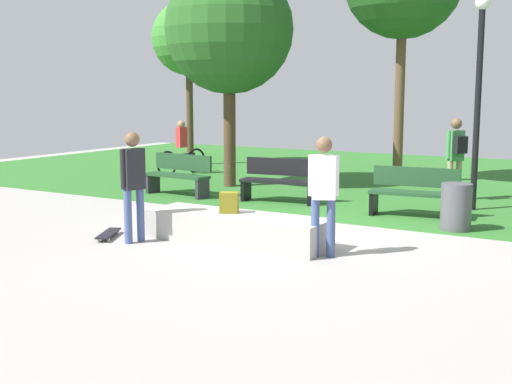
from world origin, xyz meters
TOP-DOWN VIEW (x-y plane):
  - ground_plane at (0.00, 0.00)m, footprint 28.00×28.00m
  - grass_lawn at (0.00, 7.50)m, footprint 26.60×13.00m
  - concrete_ledge at (-0.39, -1.21)m, footprint 2.91×0.86m
  - backpack_on_ledge at (-0.54, -1.17)m, footprint 0.34×0.30m
  - skater_performing_trick at (-1.76, -1.98)m, footprint 0.29×0.41m
  - skater_watching at (1.12, -1.33)m, footprint 0.39×0.33m
  - skateboard_by_ledge at (-2.35, -1.93)m, footprint 0.54×0.81m
  - park_bench_center_lawn at (-4.01, 2.14)m, footprint 1.63×0.60m
  - park_bench_far_right at (1.30, 2.27)m, footprint 1.64×0.64m
  - park_bench_by_oak at (-1.62, 2.45)m, footprint 1.65×0.67m
  - tree_tall_oak at (-7.45, 7.30)m, footprint 2.27×2.27m
  - tree_leaning_ash at (-3.80, 3.92)m, footprint 3.06×3.06m
  - lamp_post at (2.08, 3.57)m, footprint 0.28×0.28m
  - trash_bin at (2.27, 1.44)m, footprint 0.50×0.50m
  - pedestrian_with_backpack at (1.47, 4.52)m, footprint 0.45×0.44m
  - cyclist_on_bicycle at (-6.25, 5.26)m, footprint 0.38×1.80m

SIDE VIEW (x-z plane):
  - ground_plane at x=0.00m, z-range 0.00..0.00m
  - grass_lawn at x=0.00m, z-range 0.00..0.01m
  - skateboard_by_ledge at x=-2.35m, z-range 0.02..0.10m
  - concrete_ledge at x=-0.39m, z-range 0.00..0.45m
  - trash_bin at x=2.27m, z-range 0.00..0.79m
  - park_bench_center_lawn at x=-4.01m, z-range 0.03..0.94m
  - park_bench_far_right at x=1.30m, z-range 0.03..0.94m
  - park_bench_by_oak at x=-1.62m, z-range 0.03..0.94m
  - backpack_on_ledge at x=-0.54m, z-range 0.45..0.77m
  - cyclist_on_bicycle at x=-6.25m, z-range -0.13..1.39m
  - skater_watching at x=1.12m, z-range 0.14..1.83m
  - skater_performing_trick at x=-1.76m, z-range 0.14..1.85m
  - pedestrian_with_backpack at x=1.47m, z-range 0.18..1.92m
  - lamp_post at x=2.08m, z-range 0.45..4.53m
  - tree_leaning_ash at x=-3.80m, z-range 1.09..6.38m
  - tree_tall_oak at x=-7.45m, z-range 1.36..6.40m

